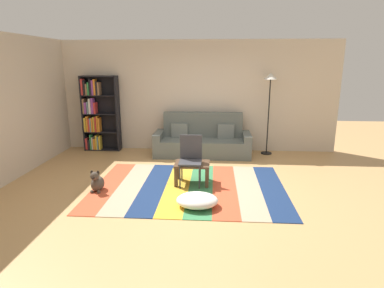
{
  "coord_description": "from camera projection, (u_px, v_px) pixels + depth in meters",
  "views": [
    {
      "loc": [
        0.42,
        -5.47,
        2.17
      ],
      "look_at": [
        -0.0,
        0.5,
        0.65
      ],
      "focal_mm": 30.16,
      "sensor_mm": 36.0,
      "label": 1
    }
  ],
  "objects": [
    {
      "name": "standing_lamp",
      "position": [
        270.0,
        87.0,
        7.49
      ],
      "size": [
        0.32,
        0.32,
        1.93
      ],
      "color": "black",
      "rests_on": "ground_plane"
    },
    {
      "name": "left_wall",
      "position": [
        25.0,
        104.0,
        6.48
      ],
      "size": [
        0.1,
        5.5,
        2.7
      ],
      "primitive_type": "cube",
      "color": "beige",
      "rests_on": "ground_plane"
    },
    {
      "name": "pouf",
      "position": [
        197.0,
        200.0,
        4.95
      ],
      "size": [
        0.64,
        0.52,
        0.2
      ],
      "primitive_type": "ellipsoid",
      "color": "white",
      "rests_on": "rug"
    },
    {
      "name": "back_wall",
      "position": [
        198.0,
        96.0,
        7.99
      ],
      "size": [
        6.8,
        0.1,
        2.7
      ],
      "primitive_type": "cube",
      "color": "beige",
      "rests_on": "ground_plane"
    },
    {
      "name": "ground_plane",
      "position": [
        190.0,
        185.0,
        5.85
      ],
      "size": [
        14.0,
        14.0,
        0.0
      ],
      "primitive_type": "plane",
      "color": "tan"
    },
    {
      "name": "coffee_table",
      "position": [
        192.0,
        167.0,
        5.87
      ],
      "size": [
        0.63,
        0.48,
        0.38
      ],
      "color": "#513826",
      "rests_on": "rug"
    },
    {
      "name": "couch",
      "position": [
        202.0,
        141.0,
        7.72
      ],
      "size": [
        2.26,
        0.8,
        1.0
      ],
      "color": "#59605B",
      "rests_on": "ground_plane"
    },
    {
      "name": "bookshelf",
      "position": [
        97.0,
        114.0,
        8.03
      ],
      "size": [
        0.9,
        0.28,
        1.86
      ],
      "color": "black",
      "rests_on": "ground_plane"
    },
    {
      "name": "tv_remote",
      "position": [
        192.0,
        163.0,
        5.83
      ],
      "size": [
        0.12,
        0.15,
        0.02
      ],
      "primitive_type": "cube",
      "rotation": [
        0.0,
        0.0,
        0.57
      ],
      "color": "black",
      "rests_on": "coffee_table"
    },
    {
      "name": "folding_chair",
      "position": [
        191.0,
        156.0,
        5.8
      ],
      "size": [
        0.4,
        0.4,
        0.9
      ],
      "rotation": [
        0.0,
        0.0,
        -0.92
      ],
      "color": "#38383D",
      "rests_on": "ground_plane"
    },
    {
      "name": "dog",
      "position": [
        97.0,
        182.0,
        5.56
      ],
      "size": [
        0.22,
        0.35,
        0.4
      ],
      "color": "#473D33",
      "rests_on": "ground_plane"
    },
    {
      "name": "rug",
      "position": [
        189.0,
        187.0,
        5.75
      ],
      "size": [
        3.37,
        2.46,
        0.01
      ],
      "color": "#C64C2D",
      "rests_on": "ground_plane"
    }
  ]
}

